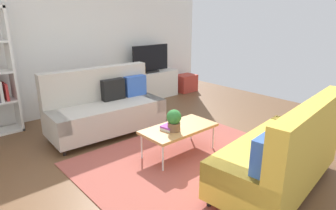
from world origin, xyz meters
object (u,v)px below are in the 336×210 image
Objects in this scene: couch_beige at (105,108)px; potted_plant at (174,120)px; storage_trunk at (186,83)px; bottle_0 at (137,70)px; table_book_0 at (170,128)px; coffee_table at (179,129)px; bottle_1 at (140,71)px; tv_console at (151,85)px; vase_0 at (129,72)px; bottle_2 at (144,70)px; tv at (151,59)px; couch_green at (283,154)px.

potted_plant is at bearing 102.18° from couch_beige.
storage_trunk is 2.60× the size of bottle_0.
couch_beige reaches higher than table_book_0.
bottle_1 reaches higher than coffee_table.
tv_console is 8.35× the size of bottle_1.
table_book_0 is 1.20× the size of bottle_0.
bottle_1 is (-1.43, 0.06, 0.50)m from storage_trunk.
coffee_table is at bearing -109.61° from vase_0.
bottle_2 is (0.11, 0.00, 0.00)m from bottle_1.
couch_beige is at bearing -144.26° from bottle_1.
storage_trunk is 1.41m from bottle_2.
bottle_1 is at bearing 177.59° from storage_trunk.
bottle_2 is (0.20, 0.00, -0.01)m from bottle_0.
storage_trunk is at bearing -157.19° from couch_beige.
coffee_table is 0.24m from potted_plant.
bottle_2 reaches higher than vase_0.
potted_plant is (-0.14, -0.05, 0.19)m from coffee_table.
bottle_2 is (-0.22, -0.02, -0.22)m from tv.
bottle_2 is at bearing 60.93° from potted_plant.
tv_console is at bearing 57.00° from table_book_0.
potted_plant is at bearing -160.82° from coffee_table.
tv_console is 3.14m from potted_plant.
tv is 0.63m from vase_0.
vase_0 is 0.37m from bottle_2.
tv is at bearing 3.52° from bottle_1.
tv_console is 1.11m from storage_trunk.
tv reaches higher than bottle_0.
coffee_table is at bearing 95.16° from couch_green.
potted_plant is 1.54× the size of bottle_0.
coffee_table is at bearing -13.99° from table_book_0.
storage_trunk is (1.10, -0.08, -0.73)m from tv.
coffee_table is at bearing -136.43° from storage_trunk.
vase_0 is (1.32, 1.22, 0.28)m from couch_beige.
vase_0 is (-1.68, 0.15, 0.50)m from storage_trunk.
couch_green is 6.44× the size of potted_plant.
couch_beige is 1.41m from table_book_0.
bottle_0 reaches higher than table_book_0.
storage_trunk is 1.61m from bottle_0.
vase_0 is 0.18m from bottle_0.
storage_trunk is at bearing 43.57° from coffee_table.
tv is at bearing 57.59° from potted_plant.
potted_plant is at bearing -115.57° from bottle_0.
bottle_1 is at bearing 62.76° from potted_plant.
couch_beige reaches higher than bottle_2.
bottle_1 is (-0.33, -0.04, 0.40)m from tv_console.
couch_green is 11.89× the size of vase_0.
couch_beige and couch_green have the same top height.
couch_beige is 2.92m from couch_green.
tv is 4.17× the size of table_book_0.
couch_green reaches higher than bottle_1.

